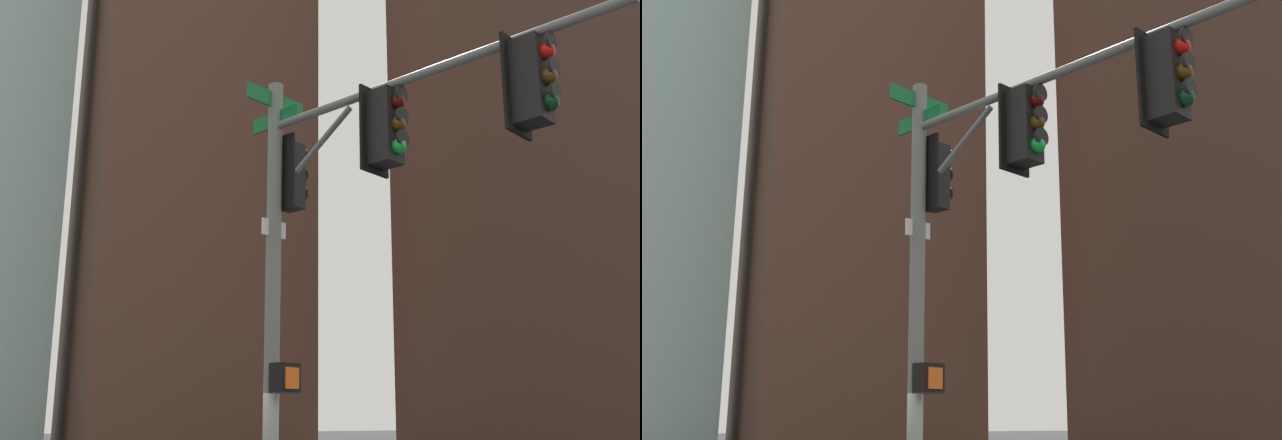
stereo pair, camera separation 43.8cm
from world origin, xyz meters
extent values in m
cylinder|color=slate|center=(-0.37, 0.14, 3.51)|extent=(0.22, 0.22, 7.02)
cylinder|color=slate|center=(-2.84, -0.85, 6.35)|extent=(4.98, 2.09, 0.12)
cylinder|color=slate|center=(-1.26, -0.22, 5.90)|extent=(0.99, 0.46, 0.75)
cube|color=#0F6B33|center=(-0.37, 0.14, 6.77)|extent=(0.45, 1.07, 0.24)
cube|color=#0F6B33|center=(-0.37, 0.14, 6.47)|extent=(0.88, 0.38, 0.24)
cube|color=white|center=(-0.37, 0.14, 4.80)|extent=(0.20, 0.43, 0.24)
cube|color=black|center=(-2.27, -0.63, 5.79)|extent=(0.44, 0.44, 1.00)
cube|color=black|center=(-2.09, -0.55, 5.79)|extent=(0.24, 0.52, 1.16)
sphere|color=#470A07|center=(-2.46, -0.70, 6.09)|extent=(0.20, 0.20, 0.20)
cylinder|color=black|center=(-2.52, -0.73, 6.18)|extent=(0.12, 0.23, 0.23)
sphere|color=#4C330A|center=(-2.46, -0.70, 5.79)|extent=(0.20, 0.20, 0.20)
cylinder|color=black|center=(-2.52, -0.73, 5.88)|extent=(0.12, 0.23, 0.23)
sphere|color=green|center=(-2.46, -0.70, 5.49)|extent=(0.20, 0.20, 0.20)
cylinder|color=black|center=(-2.52, -0.73, 5.58)|extent=(0.12, 0.23, 0.23)
cube|color=black|center=(-4.16, -1.39, 5.79)|extent=(0.44, 0.44, 1.00)
cube|color=black|center=(-3.99, -1.32, 5.79)|extent=(0.24, 0.52, 1.16)
sphere|color=red|center=(-4.36, -1.46, 6.09)|extent=(0.20, 0.20, 0.20)
cylinder|color=black|center=(-4.42, -1.49, 6.18)|extent=(0.12, 0.23, 0.23)
sphere|color=#4C330A|center=(-4.36, -1.46, 5.79)|extent=(0.20, 0.20, 0.20)
cylinder|color=black|center=(-4.42, -1.49, 5.88)|extent=(0.12, 0.23, 0.23)
sphere|color=#0A3819|center=(-4.36, -1.46, 5.49)|extent=(0.20, 0.20, 0.20)
cylinder|color=black|center=(-4.42, -1.49, 5.58)|extent=(0.12, 0.23, 0.23)
cube|color=black|center=(-0.25, -0.15, 5.65)|extent=(0.44, 0.44, 1.00)
cube|color=black|center=(-0.32, 0.02, 5.65)|extent=(0.52, 0.24, 1.16)
sphere|color=#470A07|center=(-0.18, -0.34, 5.95)|extent=(0.20, 0.20, 0.20)
cylinder|color=black|center=(-0.15, -0.40, 6.04)|extent=(0.23, 0.12, 0.23)
sphere|color=#4C330A|center=(-0.18, -0.34, 5.65)|extent=(0.20, 0.20, 0.20)
cylinder|color=black|center=(-0.15, -0.40, 5.74)|extent=(0.23, 0.12, 0.23)
sphere|color=green|center=(-0.18, -0.34, 5.35)|extent=(0.20, 0.20, 0.20)
cylinder|color=black|center=(-0.15, -0.40, 5.44)|extent=(0.23, 0.12, 0.23)
cube|color=black|center=(-0.61, 0.04, 2.69)|extent=(0.37, 0.43, 0.40)
cube|color=#EA5914|center=(-0.74, -0.01, 2.69)|extent=(0.11, 0.24, 0.28)
cube|color=#4C3328|center=(28.26, -34.48, 25.72)|extent=(27.56, 14.44, 51.43)
cube|color=brown|center=(46.11, -11.02, 23.52)|extent=(16.17, 15.40, 47.04)
camera|label=1|loc=(-10.15, 4.05, 2.19)|focal=42.56mm
camera|label=2|loc=(-10.33, 3.65, 2.19)|focal=42.56mm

